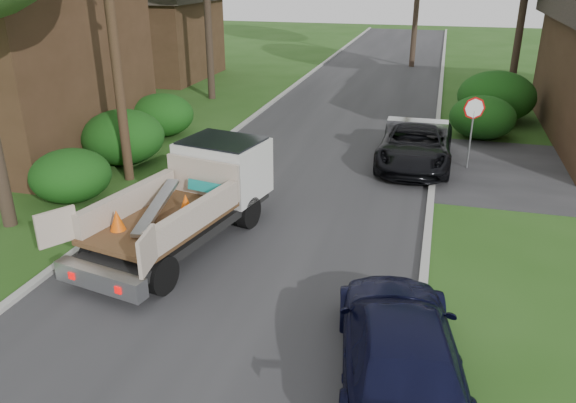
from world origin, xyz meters
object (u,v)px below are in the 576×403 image
at_px(black_pickup, 415,144).
at_px(stop_sign, 473,118).
at_px(utility_pole, 111,13).
at_px(flatbed_truck, 201,189).
at_px(house_left_far, 149,26).
at_px(navy_suv, 399,345).

bearing_deg(black_pickup, stop_sign, 1.82).
xyz_separation_m(utility_pole, flatbed_truck, (3.89, -3.06, -3.96)).
distance_m(stop_sign, house_left_far, 22.81).
bearing_deg(utility_pole, stop_sign, 20.62).
bearing_deg(flatbed_truck, utility_pole, 153.16).
xyz_separation_m(utility_pole, navy_suv, (9.28, -7.48, -4.47)).
bearing_deg(house_left_far, stop_sign, -34.81).
bearing_deg(black_pickup, navy_suv, -87.70).
xyz_separation_m(flatbed_truck, navy_suv, (5.39, -4.43, -0.51)).
bearing_deg(flatbed_truck, black_pickup, 65.89).
distance_m(stop_sign, flatbed_truck, 9.82).
bearing_deg(stop_sign, utility_pole, -159.38).
distance_m(flatbed_truck, navy_suv, 6.99).
height_order(house_left_far, flatbed_truck, house_left_far).
xyz_separation_m(stop_sign, navy_suv, (-1.40, -11.50, -1.07)).
bearing_deg(black_pickup, utility_pole, -155.58).
relative_size(black_pickup, navy_suv, 1.08).
bearing_deg(stop_sign, house_left_far, 145.19).
bearing_deg(navy_suv, utility_pole, -48.73).
bearing_deg(black_pickup, flatbed_truck, -125.09).
bearing_deg(house_left_far, flatbed_truck, -59.32).
distance_m(utility_pole, navy_suv, 12.73).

